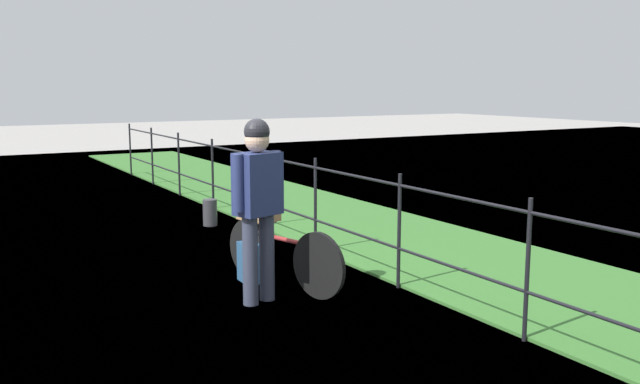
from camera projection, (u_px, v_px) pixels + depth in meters
name	position (u px, v px, depth m)	size (l,w,h in m)	color
ground_plane	(179.00, 296.00, 6.46)	(60.00, 60.00, 0.00)	#9E9993
grass_strip	(440.00, 253.00, 8.04)	(27.00, 2.40, 0.03)	#38702D
iron_fence	(353.00, 209.00, 7.33)	(18.04, 0.04, 1.13)	black
bicycle_main	(282.00, 254.00, 6.68)	(1.54, 0.49, 0.63)	black
wooden_crate	(258.00, 206.00, 6.84)	(0.39, 0.26, 0.29)	#A87F51
terrier_dog	(260.00, 184.00, 6.79)	(0.32, 0.21, 0.18)	tan
cyclist_person	(258.00, 194.00, 6.14)	(0.36, 0.52, 1.68)	#383D51
backpack_on_paving	(250.00, 262.00, 6.91)	(0.28, 0.18, 0.40)	#28517A
mooring_bollard	(210.00, 213.00, 9.66)	(0.20, 0.20, 0.37)	#38383D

